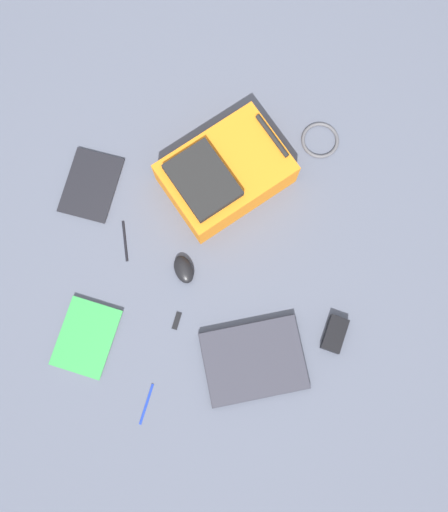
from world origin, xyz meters
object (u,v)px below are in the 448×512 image
at_px(backpack, 224,174).
at_px(usb_stick, 177,321).
at_px(cable_coil, 320,140).
at_px(pen_black, 125,241).
at_px(book_blue, 91,185).
at_px(book_red, 87,338).
at_px(power_brick, 335,334).
at_px(computer_mouse, 184,269).
at_px(laptop, 254,361).
at_px(pen_blue, 146,404).

height_order(backpack, usb_stick, backpack).
relative_size(cable_coil, pen_black, 0.94).
bearing_deg(cable_coil, book_blue, -170.73).
distance_m(book_red, power_brick, 0.82).
height_order(cable_coil, pen_black, cable_coil).
bearing_deg(computer_mouse, cable_coil, 22.57).
height_order(backpack, pen_black, backpack).
relative_size(computer_mouse, power_brick, 0.85).
bearing_deg(pen_black, laptop, -45.13).
bearing_deg(cable_coil, usb_stick, -130.50).
bearing_deg(power_brick, book_red, 178.29).
bearing_deg(computer_mouse, power_brick, -45.11).
xyz_separation_m(backpack, cable_coil, (0.34, 0.13, -0.07)).
distance_m(power_brick, usb_stick, 0.52).
bearing_deg(laptop, power_brick, 15.36).
height_order(book_blue, pen_blue, book_blue).
height_order(computer_mouse, pen_blue, computer_mouse).
bearing_deg(usb_stick, book_red, -171.87).
height_order(power_brick, pen_blue, power_brick).
xyz_separation_m(power_brick, pen_blue, (-0.63, -0.20, -0.01)).
bearing_deg(pen_blue, computer_mouse, 72.68).
height_order(backpack, computer_mouse, backpack).
bearing_deg(backpack, book_blue, 179.77).
height_order(book_blue, computer_mouse, computer_mouse).
relative_size(book_red, pen_blue, 2.12).
distance_m(laptop, book_red, 0.56).
xyz_separation_m(book_red, usb_stick, (0.30, 0.04, -0.01)).
bearing_deg(pen_black, book_blue, 119.52).
bearing_deg(laptop, cable_coil, 70.02).
bearing_deg(cable_coil, pen_blue, -125.65).
bearing_deg(power_brick, usb_stick, 172.65).
bearing_deg(cable_coil, computer_mouse, -138.09).
relative_size(laptop, power_brick, 3.09).
height_order(laptop, computer_mouse, computer_mouse).
xyz_separation_m(laptop, book_blue, (-0.53, 0.62, -0.01)).
xyz_separation_m(book_blue, cable_coil, (0.81, 0.13, -0.00)).
xyz_separation_m(cable_coil, pen_blue, (-0.63, -0.88, -0.00)).
bearing_deg(book_blue, pen_blue, -76.58).
xyz_separation_m(book_red, computer_mouse, (0.33, 0.21, 0.01)).
height_order(power_brick, usb_stick, power_brick).
bearing_deg(laptop, usb_stick, 150.44).
distance_m(backpack, pen_black, 0.41).
relative_size(computer_mouse, pen_black, 0.70).
xyz_separation_m(pen_blue, usb_stick, (0.11, 0.26, -0.00)).
bearing_deg(power_brick, cable_coil, 89.68).
distance_m(computer_mouse, usb_stick, 0.17).
bearing_deg(pen_blue, book_red, 130.93).
bearing_deg(book_red, laptop, -10.23).
height_order(laptop, book_blue, laptop).
xyz_separation_m(book_red, pen_black, (0.13, 0.32, -0.00)).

